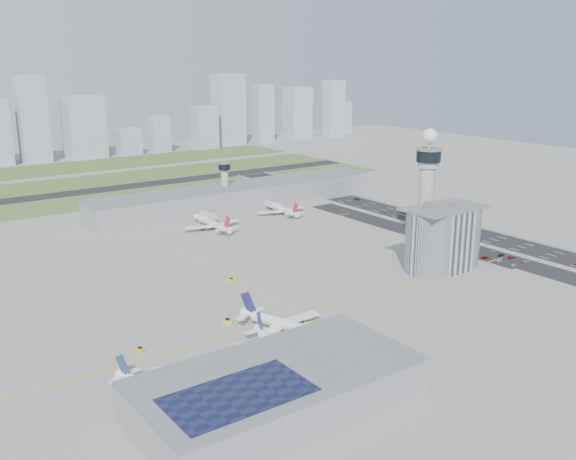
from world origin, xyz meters
TOP-DOWN VIEW (x-y plane):
  - ground at (0.00, 0.00)m, footprint 1000.00×1000.00m
  - grass_strip_0 at (-20.00, 225.00)m, footprint 480.00×50.00m
  - grass_strip_1 at (-20.00, 300.00)m, footprint 480.00×60.00m
  - grass_strip_2 at (-20.00, 380.00)m, footprint 480.00×70.00m
  - runway at (-20.00, 262.00)m, footprint 480.00×22.00m
  - highway at (115.00, 0.00)m, footprint 28.00×500.00m
  - barrier_left at (101.00, 0.00)m, footprint 0.60×500.00m
  - barrier_right at (129.00, 0.00)m, footprint 0.60×500.00m
  - landside_road at (90.00, -10.00)m, footprint 18.00×260.00m
  - parking_lot at (88.00, -22.00)m, footprint 20.00×44.00m
  - taxiway_line_h_0 at (-40.00, -30.00)m, footprint 260.00×0.60m
  - taxiway_line_h_1 at (-40.00, 30.00)m, footprint 260.00×0.60m
  - taxiway_line_h_2 at (-40.00, 90.00)m, footprint 260.00×0.60m
  - taxiway_line_v at (-40.00, 30.00)m, footprint 0.60×260.00m
  - control_tower at (72.00, 8.00)m, footprint 14.00×14.00m
  - secondary_tower at (30.00, 150.00)m, footprint 8.60×8.60m
  - admin_building at (51.99, -22.00)m, footprint 42.00×24.00m
  - terminal_pier at (40.00, 148.00)m, footprint 210.00×32.00m
  - near_terminal at (-88.07, -82.02)m, footprint 84.00×42.00m
  - airplane_near_a at (-114.08, -55.99)m, footprint 40.23×43.32m
  - airplane_near_b at (-69.21, -53.50)m, footprint 38.41×42.40m
  - airplane_near_c at (-54.86, -41.57)m, footprint 49.48×53.60m
  - airplane_far_a at (-3.33, 109.14)m, footprint 37.21×43.56m
  - airplane_far_b at (52.63, 116.19)m, footprint 37.21×42.83m
  - jet_bridge_near_0 at (-113.00, -61.00)m, footprint 5.39×14.31m
  - jet_bridge_near_1 at (-83.00, -61.00)m, footprint 5.39×14.31m
  - jet_bridge_near_2 at (-53.00, -61.00)m, footprint 5.39×14.31m
  - jet_bridge_far_0 at (2.00, 132.00)m, footprint 5.39×14.31m
  - jet_bridge_far_1 at (52.00, 132.00)m, footprint 5.39×14.31m
  - tug_0 at (-105.89, -22.58)m, footprint 2.97×3.41m
  - tug_1 at (-68.31, -19.48)m, footprint 4.45×4.14m
  - tug_2 at (-45.21, -37.54)m, footprint 2.37×3.15m
  - tug_3 at (-42.05, 21.47)m, footprint 3.42×2.84m
  - tug_4 at (0.40, 114.68)m, footprint 3.85×3.88m
  - tug_5 at (46.56, 116.87)m, footprint 2.93×3.34m
  - car_lot_0 at (83.36, -41.11)m, footprint 3.38×1.43m
  - car_lot_1 at (83.68, -32.80)m, footprint 3.35×1.29m
  - car_lot_2 at (82.03, -25.10)m, footprint 4.43×2.38m
  - car_lot_3 at (81.80, -18.06)m, footprint 4.45×1.98m
  - car_lot_4 at (83.96, -12.27)m, footprint 3.48×1.70m
  - car_lot_5 at (83.24, -2.95)m, footprint 3.80×1.54m
  - car_lot_6 at (93.57, -41.30)m, footprint 4.86×2.64m
  - car_lot_7 at (92.86, -33.15)m, footprint 4.54×2.13m
  - car_lot_8 at (92.29, -27.43)m, footprint 3.86×1.60m
  - car_lot_9 at (94.08, -20.50)m, footprint 3.58×1.72m
  - car_lot_10 at (92.65, -11.25)m, footprint 4.00×1.93m
  - car_lot_11 at (92.03, -5.96)m, footprint 3.94×2.04m
  - car_hw_1 at (115.90, 39.23)m, footprint 1.33×3.36m
  - car_hw_2 at (121.72, 118.05)m, footprint 2.82×4.93m
  - car_hw_4 at (107.58, 180.71)m, footprint 1.46×3.51m
  - skyline_bldg_8 at (-19.42, 431.56)m, footprint 26.33×21.06m
  - skyline_bldg_9 at (30.27, 432.32)m, footprint 36.96×29.57m
  - skyline_bldg_10 at (73.27, 423.68)m, footprint 23.01×18.41m
  - skyline_bldg_11 at (108.28, 423.34)m, footprint 20.22×16.18m
  - skyline_bldg_12 at (162.17, 421.29)m, footprint 26.14×20.92m
  - skyline_bldg_13 at (201.27, 433.27)m, footprint 32.26×25.81m
  - skyline_bldg_14 at (244.74, 426.38)m, footprint 21.59×17.28m
  - skyline_bldg_15 at (302.83, 435.54)m, footprint 30.25×24.20m
  - skyline_bldg_16 at (345.49, 415.96)m, footprint 23.04×18.43m
  - skyline_bldg_17 at (382.05, 443.29)m, footprint 22.64×18.11m

SIDE VIEW (x-z plane):
  - ground at x=0.00m, z-range 0.00..0.00m
  - taxiway_line_h_0 at x=-40.00m, z-range 0.00..0.01m
  - taxiway_line_h_1 at x=-40.00m, z-range 0.00..0.01m
  - taxiway_line_h_2 at x=-40.00m, z-range 0.00..0.01m
  - taxiway_line_v at x=-40.00m, z-range 0.00..0.01m
  - grass_strip_0 at x=-20.00m, z-range 0.00..0.08m
  - grass_strip_1 at x=-20.00m, z-range 0.00..0.08m
  - grass_strip_2 at x=-20.00m, z-range 0.00..0.08m
  - landside_road at x=90.00m, z-range 0.00..0.08m
  - highway at x=115.00m, z-range 0.00..0.10m
  - parking_lot at x=88.00m, z-range 0.00..0.10m
  - runway at x=-20.00m, z-range 0.01..0.11m
  - car_hw_1 at x=115.90m, z-range 0.00..1.09m
  - car_lot_1 at x=83.68m, z-range 0.00..1.09m
  - car_lot_11 at x=92.03m, z-range 0.00..1.09m
  - car_lot_10 at x=92.65m, z-range 0.00..1.10m
  - car_lot_9 at x=94.08m, z-range 0.00..1.13m
  - car_lot_0 at x=83.36m, z-range 0.00..1.14m
  - car_lot_4 at x=83.96m, z-range 0.00..1.14m
  - car_lot_2 at x=82.03m, z-range 0.00..1.18m
  - car_hw_4 at x=107.58m, z-range 0.00..1.19m
  - barrier_left at x=101.00m, z-range 0.00..1.20m
  - barrier_right at x=129.00m, z-range 0.00..1.20m
  - car_lot_5 at x=83.24m, z-range 0.00..1.23m
  - car_lot_3 at x=81.80m, z-range 0.00..1.27m
  - car_lot_7 at x=92.86m, z-range 0.00..1.28m
  - car_lot_6 at x=93.57m, z-range 0.00..1.29m
  - car_hw_2 at x=121.72m, z-range 0.00..1.30m
  - car_lot_8 at x=92.29m, z-range 0.00..1.31m
  - tug_5 at x=46.56m, z-range 0.00..1.62m
  - tug_0 at x=-105.89m, z-range 0.00..1.66m
  - tug_2 at x=-45.21m, z-range 0.00..1.69m
  - tug_3 at x=-42.05m, z-range 0.00..1.71m
  - tug_4 at x=0.40m, z-range 0.00..1.88m
  - tug_1 at x=-68.31m, z-range 0.00..2.13m
  - jet_bridge_near_0 at x=-113.00m, z-range 0.00..5.70m
  - jet_bridge_near_1 at x=-83.00m, z-range 0.00..5.70m
  - jet_bridge_near_2 at x=-53.00m, z-range 0.00..5.70m
  - jet_bridge_far_0 at x=2.00m, z-range 0.00..5.70m
  - jet_bridge_far_1 at x=52.00m, z-range 0.00..5.70m
  - airplane_near_a at x=-114.08m, z-range 0.00..9.83m
  - airplane_near_b at x=-69.21m, z-range 0.00..10.12m
  - airplane_far_b at x=52.63m, z-range 0.00..11.34m
  - airplane_far_a at x=-3.33m, z-range 0.00..12.04m
  - airplane_near_c at x=-54.86m, z-range 0.00..12.30m
  - near_terminal at x=-88.07m, z-range -0.07..12.93m
  - terminal_pier at x=40.00m, z-range 0.00..15.80m
  - skyline_bldg_10 at x=73.27m, z-range 0.00..27.75m
  - admin_building at x=51.99m, z-range -1.45..32.05m
  - secondary_tower at x=30.00m, z-range 2.85..34.75m
  - skyline_bldg_11 at x=108.28m, z-range 0.00..38.97m
  - skyline_bldg_17 at x=382.05m, z-range 0.00..41.06m
  - skyline_bldg_12 at x=162.17m, z-range 0.00..46.89m
  - skyline_bldg_9 at x=30.27m, z-range 0.00..62.11m
  - skyline_bldg_15 at x=302.83m, z-range 0.00..63.40m
  - skyline_bldg_14 at x=244.74m, z-range 0.00..68.75m
  - control_tower at x=72.00m, z-range 2.79..67.29m
  - skyline_bldg_16 at x=345.49m, z-range 0.00..71.56m
  - skyline_bldg_13 at x=201.27m, z-range 0.00..81.20m
  - skyline_bldg_8 at x=-19.42m, z-range 0.00..83.39m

